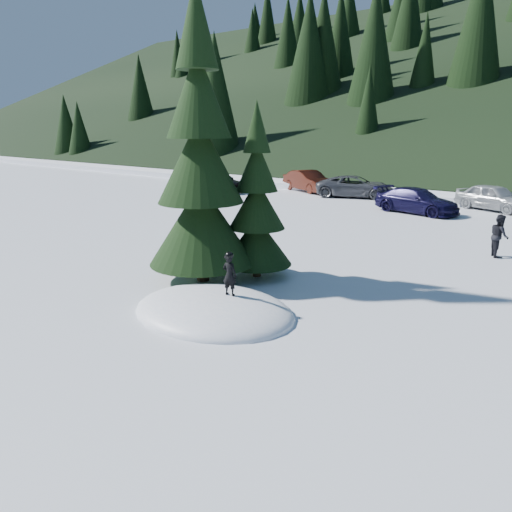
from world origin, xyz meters
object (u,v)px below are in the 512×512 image
Objects in this scene: car_1 at (308,181)px; car_4 at (494,197)px; spruce_short at (257,210)px; car_2 at (355,187)px; adult_0 at (499,236)px; car_0 at (219,181)px; spruce_tall at (200,172)px; child_skier at (230,275)px; car_3 at (417,201)px.

car_1 reaches higher than car_4.
car_2 is (-6.48, 18.34, -1.39)m from spruce_short.
adult_0 is 0.35× the size of car_0.
child_skier is (2.52, -1.53, -2.32)m from spruce_tall.
car_2 is (4.15, -0.57, -0.05)m from car_1.
car_3 is at bearing -94.08° from child_skier.
child_skier is 17.88m from car_3.
spruce_short is 1.16× the size of car_1.
spruce_tall reaches higher than car_3.
car_3 is at bearing -142.92° from car_2.
spruce_short is 9.23m from adult_0.
adult_0 reaches higher than child_skier.
car_3 is (0.20, 16.20, -2.64)m from spruce_tall.
car_3 is (-0.80, 14.80, -1.42)m from spruce_short.
spruce_short is 3.48m from child_skier.
child_skier is 24.99m from car_1.
car_3 is at bearing 89.30° from spruce_tall.
spruce_tall reaches higher than car_0.
spruce_short reaches higher than car_0.
car_4 is at bearing 80.82° from spruce_tall.
car_4 is (3.01, 3.63, 0.05)m from car_3.
car_0 is at bearing 39.39° from adult_0.
car_2 is (-5.48, 19.74, -2.60)m from spruce_tall.
adult_0 is 9.48m from car_3.
car_0 is 14.79m from car_3.
spruce_short is at bearing 54.46° from spruce_tall.
car_4 is (-3.03, 10.94, -0.04)m from adult_0.
spruce_short reaches higher than child_skier.
car_1 is 4.18m from car_2.
child_skier is at bearing -162.94° from car_3.
car_1 is 10.65m from car_3.
adult_0 is at bearing -144.21° from car_4.
spruce_short is 1.14× the size of car_3.
adult_0 reaches higher than car_1.
spruce_short is (1.00, 1.40, -1.22)m from spruce_tall.
spruce_short is at bearing -128.30° from car_1.
car_2 is at bearing -80.92° from child_skier.
adult_0 reaches higher than car_2.
spruce_short is 1.04× the size of car_2.
spruce_tall is 21.89m from car_0.
child_skier is at bearing -127.66° from car_0.
adult_0 is 11.35m from car_4.
car_0 reaches higher than car_4.
child_skier reaches higher than car_3.
adult_0 is at bearing 54.97° from spruce_tall.
car_2 is (-8.00, 21.27, -0.29)m from child_skier.
adult_0 is 0.33× the size of car_3.
spruce_tall is 8.20× the size of child_skier.
spruce_short is 3.45× the size of adult_0.
adult_0 reaches higher than car_3.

